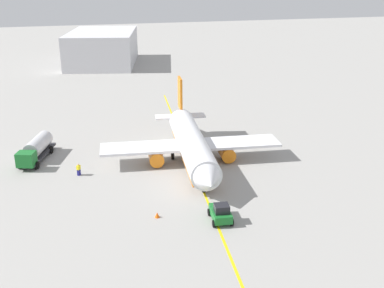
# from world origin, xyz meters

# --- Properties ---
(ground_plane) EXTENTS (400.00, 400.00, 0.00)m
(ground_plane) POSITION_xyz_m (0.00, 0.00, 0.00)
(ground_plane) COLOR #9E9B96
(airplane) EXTENTS (29.73, 26.50, 9.95)m
(airplane) POSITION_xyz_m (-0.44, 0.05, 2.80)
(airplane) COLOR white
(airplane) RESTS_ON ground
(fuel_tanker) EXTENTS (10.07, 5.38, 3.15)m
(fuel_tanker) POSITION_xyz_m (-7.62, -21.78, 1.72)
(fuel_tanker) COLOR #2D2D33
(fuel_tanker) RESTS_ON ground
(pushback_tug) EXTENTS (3.80, 2.67, 2.20)m
(pushback_tug) POSITION_xyz_m (16.70, -1.42, 1.01)
(pushback_tug) COLOR #196B28
(pushback_tug) RESTS_ON ground
(refueling_worker) EXTENTS (0.63, 0.60, 1.71)m
(refueling_worker) POSITION_xyz_m (-0.21, -16.06, 0.82)
(refueling_worker) COLOR navy
(refueling_worker) RESTS_ON ground
(safety_cone_nose) EXTENTS (0.56, 0.56, 0.63)m
(safety_cone_nose) POSITION_xyz_m (14.04, -8.09, 0.31)
(safety_cone_nose) COLOR #F2590F
(safety_cone_nose) RESTS_ON ground
(distant_hangar) EXTENTS (34.48, 25.45, 9.73)m
(distant_hangar) POSITION_xyz_m (-83.38, -4.63, 4.86)
(distant_hangar) COLOR silver
(distant_hangar) RESTS_ON ground
(taxi_line_marking) EXTENTS (79.54, 9.77, 0.01)m
(taxi_line_marking) POSITION_xyz_m (0.00, 0.00, 0.01)
(taxi_line_marking) COLOR yellow
(taxi_line_marking) RESTS_ON ground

